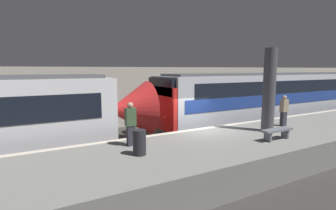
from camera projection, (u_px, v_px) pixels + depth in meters
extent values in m
plane|color=#33302D|center=(202.00, 150.00, 12.93)|extent=(120.00, 120.00, 0.00)
cube|color=slate|center=(235.00, 152.00, 10.90)|extent=(40.00, 4.53, 1.15)
cube|color=beige|center=(204.00, 128.00, 12.64)|extent=(40.00, 0.30, 0.01)
cube|color=#B2AD9E|center=(143.00, 96.00, 18.70)|extent=(50.00, 0.15, 4.13)
cylinder|color=#47474C|center=(269.00, 90.00, 11.87)|extent=(0.56, 0.56, 3.78)
cone|color=red|center=(128.00, 109.00, 13.58)|extent=(2.20, 2.85, 2.85)
sphere|color=#F2EFCC|center=(145.00, 116.00, 14.10)|extent=(0.20, 0.20, 0.20)
cube|color=black|center=(280.00, 118.00, 19.74)|extent=(18.49, 2.54, 0.59)
cube|color=#B7BCC6|center=(282.00, 95.00, 19.49)|extent=(20.10, 3.09, 2.99)
cube|color=navy|center=(301.00, 98.00, 18.16)|extent=(19.30, 0.02, 0.72)
cube|color=black|center=(302.00, 86.00, 18.06)|extent=(18.09, 0.02, 0.84)
cube|color=red|center=(162.00, 108.00, 14.54)|extent=(0.25, 3.03, 2.40)
cube|color=black|center=(161.00, 86.00, 14.38)|extent=(0.25, 2.72, 0.96)
sphere|color=#EA4C42|center=(165.00, 118.00, 13.92)|extent=(0.18, 0.18, 0.18)
sphere|color=#EA4C42|center=(153.00, 114.00, 15.12)|extent=(0.18, 0.18, 0.18)
cube|color=#4C4C51|center=(283.00, 74.00, 19.28)|extent=(19.30, 2.23, 0.14)
cube|color=#2D2D38|center=(283.00, 119.00, 13.18)|extent=(0.28, 0.20, 0.72)
cube|color=gray|center=(284.00, 106.00, 13.09)|extent=(0.38, 0.24, 0.63)
sphere|color=tan|center=(285.00, 97.00, 13.03)|extent=(0.20, 0.20, 0.20)
cube|color=#2D2D38|center=(131.00, 136.00, 9.76)|extent=(0.28, 0.20, 0.76)
cube|color=#3D5638|center=(130.00, 117.00, 9.66)|extent=(0.38, 0.24, 0.66)
sphere|color=tan|center=(130.00, 105.00, 9.60)|extent=(0.22, 0.22, 0.22)
cube|color=slate|center=(268.00, 136.00, 10.33)|extent=(0.10, 0.32, 0.41)
cube|color=slate|center=(285.00, 133.00, 10.84)|extent=(0.10, 0.32, 0.41)
cube|color=slate|center=(277.00, 130.00, 10.56)|extent=(1.50, 0.40, 0.08)
cylinder|color=#232328|center=(139.00, 142.00, 8.70)|extent=(0.44, 0.44, 0.85)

